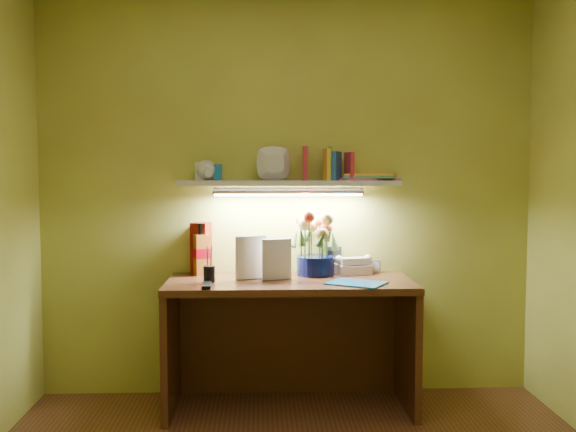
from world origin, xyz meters
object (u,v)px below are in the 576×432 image
object	(u,v)px
flower_bouquet	(316,242)
desk_clock	(374,266)
telephone	(353,265)
whisky_bottle	(201,249)
desk	(290,345)

from	to	relation	value
flower_bouquet	desk_clock	distance (m)	0.41
telephone	whisky_bottle	distance (m)	0.92
telephone	whisky_bottle	size ratio (longest dim) A/B	0.62
flower_bouquet	desk_clock	xyz separation A→B (m)	(0.37, 0.09, -0.16)
whisky_bottle	desk	bearing A→B (deg)	-20.56
flower_bouquet	whisky_bottle	world-z (taller)	flower_bouquet
flower_bouquet	whisky_bottle	size ratio (longest dim) A/B	1.27
desk	whisky_bottle	distance (m)	0.77
desk	whisky_bottle	size ratio (longest dim) A/B	4.50
desk	flower_bouquet	xyz separation A→B (m)	(0.16, 0.17, 0.57)
telephone	whisky_bottle	world-z (taller)	whisky_bottle
telephone	desk	bearing A→B (deg)	-164.95
telephone	whisky_bottle	xyz separation A→B (m)	(-0.91, 0.00, 0.10)
telephone	flower_bouquet	bearing A→B (deg)	175.64
desk	flower_bouquet	size ratio (longest dim) A/B	3.54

